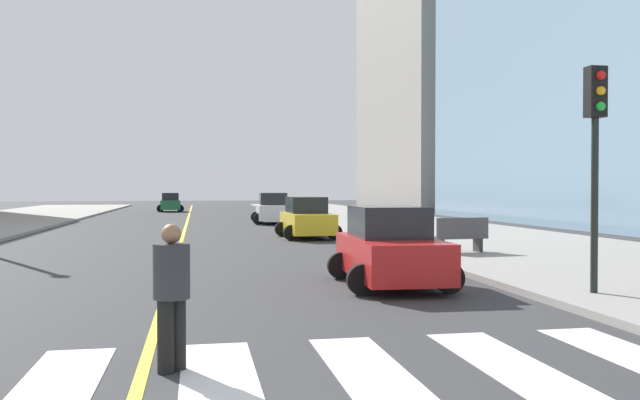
{
  "coord_description": "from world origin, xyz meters",
  "views": [
    {
      "loc": [
        0.66,
        -3.47,
        2.23
      ],
      "look_at": [
        7.56,
        33.69,
        1.51
      ],
      "focal_mm": 37.17,
      "sensor_mm": 36.0,
      "label": 1
    }
  ],
  "objects_px": {
    "traffic_light_near_corner": "(596,133)",
    "pedestrian_crossing": "(172,290)",
    "car_white_third": "(273,209)",
    "car_yellow_fourth": "(307,219)",
    "car_green_nearest": "(170,203)",
    "park_bench": "(460,236)",
    "car_red_second": "(390,248)"
  },
  "relations": [
    {
      "from": "traffic_light_near_corner",
      "to": "pedestrian_crossing",
      "type": "bearing_deg",
      "value": 24.48
    },
    {
      "from": "car_white_third",
      "to": "car_yellow_fourth",
      "type": "bearing_deg",
      "value": 92.95
    },
    {
      "from": "car_green_nearest",
      "to": "traffic_light_near_corner",
      "type": "relative_size",
      "value": 0.89
    },
    {
      "from": "park_bench",
      "to": "pedestrian_crossing",
      "type": "height_order",
      "value": "pedestrian_crossing"
    },
    {
      "from": "park_bench",
      "to": "traffic_light_near_corner",
      "type": "bearing_deg",
      "value": 170.9
    },
    {
      "from": "car_red_second",
      "to": "car_yellow_fourth",
      "type": "height_order",
      "value": "car_yellow_fourth"
    },
    {
      "from": "car_white_third",
      "to": "pedestrian_crossing",
      "type": "distance_m",
      "value": 32.98
    },
    {
      "from": "car_red_second",
      "to": "traffic_light_near_corner",
      "type": "height_order",
      "value": "traffic_light_near_corner"
    },
    {
      "from": "car_white_third",
      "to": "park_bench",
      "type": "bearing_deg",
      "value": 102.17
    },
    {
      "from": "car_green_nearest",
      "to": "car_yellow_fourth",
      "type": "bearing_deg",
      "value": -80.48
    },
    {
      "from": "car_yellow_fourth",
      "to": "traffic_light_near_corner",
      "type": "distance_m",
      "value": 17.42
    },
    {
      "from": "car_white_third",
      "to": "park_bench",
      "type": "height_order",
      "value": "car_white_third"
    },
    {
      "from": "park_bench",
      "to": "pedestrian_crossing",
      "type": "relative_size",
      "value": 1.03
    },
    {
      "from": "pedestrian_crossing",
      "to": "car_white_third",
      "type": "bearing_deg",
      "value": 38.65
    },
    {
      "from": "car_yellow_fourth",
      "to": "pedestrian_crossing",
      "type": "distance_m",
      "value": 21.26
    },
    {
      "from": "car_green_nearest",
      "to": "car_red_second",
      "type": "relative_size",
      "value": 0.97
    },
    {
      "from": "car_green_nearest",
      "to": "pedestrian_crossing",
      "type": "xyz_separation_m",
      "value": [
        2.15,
        -54.24,
        0.17
      ]
    },
    {
      "from": "park_bench",
      "to": "car_white_third",
      "type": "bearing_deg",
      "value": 4.84
    },
    {
      "from": "park_bench",
      "to": "car_red_second",
      "type": "bearing_deg",
      "value": 139.01
    },
    {
      "from": "car_green_nearest",
      "to": "traffic_light_near_corner",
      "type": "bearing_deg",
      "value": -81.25
    },
    {
      "from": "car_yellow_fourth",
      "to": "traffic_light_near_corner",
      "type": "xyz_separation_m",
      "value": [
        2.94,
        -16.99,
        2.45
      ]
    },
    {
      "from": "traffic_light_near_corner",
      "to": "park_bench",
      "type": "height_order",
      "value": "traffic_light_near_corner"
    },
    {
      "from": "traffic_light_near_corner",
      "to": "pedestrian_crossing",
      "type": "distance_m",
      "value": 9.11
    },
    {
      "from": "car_green_nearest",
      "to": "traffic_light_near_corner",
      "type": "height_order",
      "value": "traffic_light_near_corner"
    },
    {
      "from": "car_red_second",
      "to": "park_bench",
      "type": "bearing_deg",
      "value": -123.79
    },
    {
      "from": "car_green_nearest",
      "to": "car_red_second",
      "type": "height_order",
      "value": "car_red_second"
    },
    {
      "from": "pedestrian_crossing",
      "to": "car_green_nearest",
      "type": "bearing_deg",
      "value": 49.49
    },
    {
      "from": "car_green_nearest",
      "to": "car_yellow_fourth",
      "type": "relative_size",
      "value": 0.97
    },
    {
      "from": "car_yellow_fourth",
      "to": "car_green_nearest",
      "type": "bearing_deg",
      "value": -79.44
    },
    {
      "from": "car_white_third",
      "to": "pedestrian_crossing",
      "type": "relative_size",
      "value": 2.41
    },
    {
      "from": "car_green_nearest",
      "to": "car_white_third",
      "type": "distance_m",
      "value": 22.76
    },
    {
      "from": "car_green_nearest",
      "to": "traffic_light_near_corner",
      "type": "xyz_separation_m",
      "value": [
        10.16,
        -50.59,
        2.48
      ]
    }
  ]
}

